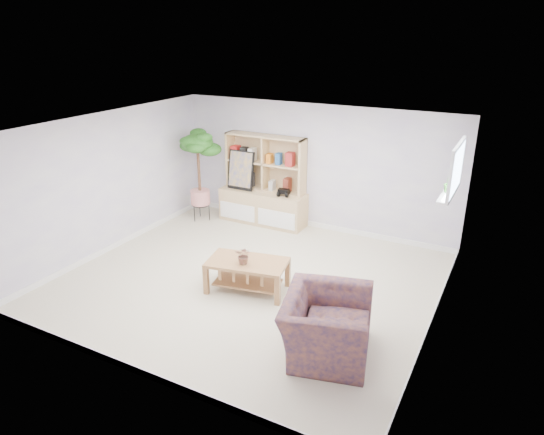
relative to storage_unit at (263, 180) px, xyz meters
The scene contains 14 objects.
floor 2.60m from the storage_unit, 66.28° to the right, with size 5.50×5.00×0.01m, color #C7BB8D.
ceiling 2.88m from the storage_unit, 66.28° to the right, with size 5.50×5.00×0.01m, color white.
walls 2.47m from the storage_unit, 66.28° to the right, with size 5.51×5.01×2.40m.
baseboard 2.58m from the storage_unit, 66.28° to the right, with size 5.50×5.00×0.10m, color white, non-canonical shape.
window 4.21m from the storage_unit, 23.82° to the right, with size 0.10×0.98×0.68m, color white, non-canonical shape.
window_sill 4.08m from the storage_unit, 24.17° to the right, with size 0.14×1.00×0.04m, color white.
storage_unit is the anchor object (origin of this frame).
poster 0.49m from the storage_unit, behind, with size 0.56×0.13×0.77m, color yellow, non-canonical shape.
toy_truck 0.52m from the storage_unit, ahead, with size 0.30×0.21×0.16m, color black, non-canonical shape.
coffee_table 2.81m from the storage_unit, 66.17° to the right, with size 1.16×0.64×0.48m, color #8F643F, non-canonical shape.
table_plant 2.83m from the storage_unit, 66.89° to the right, with size 0.24×0.21×0.27m, color #146724.
floor_tree 1.28m from the storage_unit, 158.84° to the right, with size 0.68×0.68×1.84m, color #1A5010, non-canonical shape.
armchair 4.33m from the storage_unit, 51.19° to the right, with size 1.15×1.00×0.85m, color #141843.
sill_plant 4.14m from the storage_unit, 24.90° to the right, with size 0.13×0.11×0.24m, color #1A5010.
Camera 1 is at (3.42, -5.74, 3.67)m, focal length 32.00 mm.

